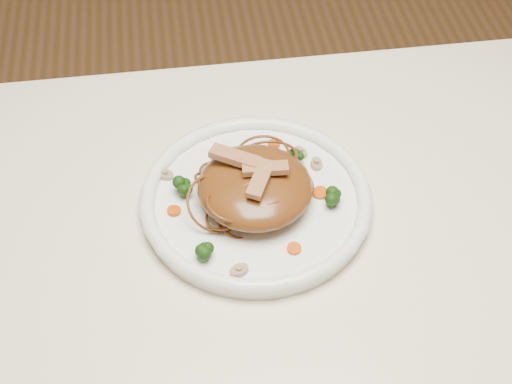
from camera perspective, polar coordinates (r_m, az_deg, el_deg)
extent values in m
cube|color=#EDE5C9|center=(0.95, 2.24, -5.88)|extent=(1.20, 0.80, 0.04)
cylinder|color=white|center=(0.98, 0.00, -0.86)|extent=(0.37, 0.37, 0.02)
ellipsoid|color=#5B2C11|center=(0.95, -0.07, 0.41)|extent=(0.19, 0.19, 0.05)
cube|color=tan|center=(0.93, 0.72, 1.81)|extent=(0.06, 0.02, 0.01)
cube|color=tan|center=(0.95, -1.63, 2.68)|extent=(0.07, 0.05, 0.01)
cube|color=tan|center=(0.92, 0.34, 1.00)|extent=(0.04, 0.06, 0.01)
cylinder|color=#CF5307|center=(1.05, 1.38, 3.69)|extent=(0.02, 0.02, 0.00)
cylinder|color=#CF5307|center=(0.97, -6.30, -1.43)|extent=(0.02, 0.02, 0.00)
cylinder|color=#CF5307|center=(0.99, 4.95, -0.06)|extent=(0.02, 0.02, 0.00)
cylinder|color=#CF5307|center=(1.02, -2.89, 2.48)|extent=(0.02, 0.02, 0.00)
cylinder|color=#CF5307|center=(0.92, 2.93, -4.35)|extent=(0.02, 0.02, 0.00)
cylinder|color=tan|center=(0.90, -1.31, -6.03)|extent=(0.03, 0.03, 0.01)
cylinder|color=tan|center=(1.02, 4.64, 2.15)|extent=(0.02, 0.02, 0.01)
cylinder|color=tan|center=(1.01, -6.96, 1.34)|extent=(0.03, 0.03, 0.01)
cylinder|color=tan|center=(1.03, 3.42, 3.04)|extent=(0.03, 0.03, 0.01)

